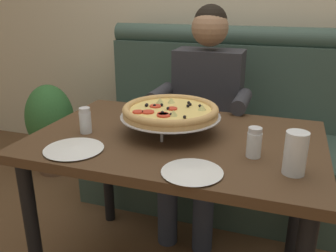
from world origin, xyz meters
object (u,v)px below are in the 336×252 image
diner_main (204,106)px  booth_bench (215,139)px  shaker_pepper_flakes (254,144)px  potted_plant (51,125)px  pizza (170,111)px  plate_near_left (192,170)px  drinking_glass (295,156)px  shaker_parmesan (85,122)px  dining_table (177,157)px  plate_near_right (74,148)px

diner_main → booth_bench: bearing=84.4°
shaker_pepper_flakes → potted_plant: bearing=150.7°
booth_bench → pizza: size_ratio=3.78×
plate_near_left → potted_plant: plate_near_left is taller
diner_main → drinking_glass: size_ratio=8.57×
shaker_pepper_flakes → plate_near_left: bearing=-131.5°
shaker_parmesan → plate_near_left: size_ratio=0.54×
shaker_parmesan → plate_near_left: bearing=-22.3°
diner_main → drinking_glass: 0.96m
diner_main → shaker_pepper_flakes: diner_main is taller
dining_table → shaker_parmesan: bearing=-167.3°
drinking_glass → potted_plant: 2.04m
shaker_parmesan → drinking_glass: (0.86, -0.11, 0.02)m
shaker_parmesan → diner_main: bearing=62.4°
diner_main → pizza: diner_main is taller
diner_main → plate_near_left: diner_main is taller
dining_table → potted_plant: size_ratio=1.73×
plate_near_right → shaker_pepper_flakes: bearing=13.8°
plate_near_left → plate_near_right: size_ratio=0.91×
plate_near_right → potted_plant: size_ratio=0.33×
dining_table → pizza: 0.20m
booth_bench → diner_main: (-0.03, -0.27, 0.31)m
booth_bench → shaker_parmesan: 1.11m
booth_bench → pizza: (-0.04, -0.84, 0.45)m
plate_near_left → pizza: bearing=119.3°
potted_plant → diner_main: bearing=-8.3°
shaker_parmesan → drinking_glass: drinking_glass is taller
dining_table → booth_bench: bearing=90.0°
dining_table → drinking_glass: (0.47, -0.20, 0.16)m
booth_bench → dining_table: 0.91m
shaker_parmesan → drinking_glass: 0.87m
shaker_pepper_flakes → plate_near_right: bearing=-166.2°
booth_bench → plate_near_left: bearing=-82.7°
dining_table → diner_main: 0.61m
dining_table → plate_near_left: 0.36m
dining_table → potted_plant: (-1.26, 0.79, -0.26)m
plate_near_left → plate_near_right: bearing=175.4°
diner_main → plate_near_right: 0.93m
dining_table → diner_main: (-0.03, 0.61, 0.06)m
plate_near_right → drinking_glass: 0.81m
plate_near_left → potted_plant: 1.83m
diner_main → shaker_parmesan: diner_main is taller
diner_main → shaker_parmesan: (-0.36, -0.70, 0.09)m
pizza → potted_plant: (-1.22, 0.76, -0.46)m
pizza → shaker_parmesan: bearing=-161.0°
booth_bench → shaker_pepper_flakes: 1.11m
dining_table → shaker_pepper_flakes: (0.33, -0.11, 0.15)m
diner_main → potted_plant: bearing=171.7°
booth_bench → diner_main: 0.41m
plate_near_right → potted_plant: (-0.92, 1.06, -0.37)m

